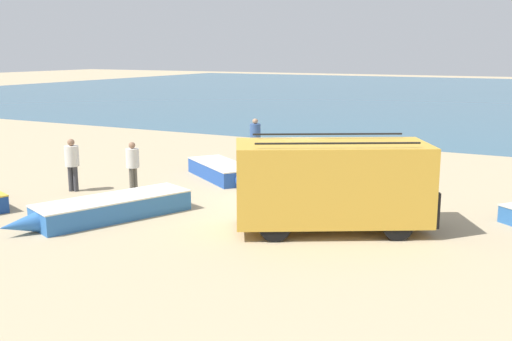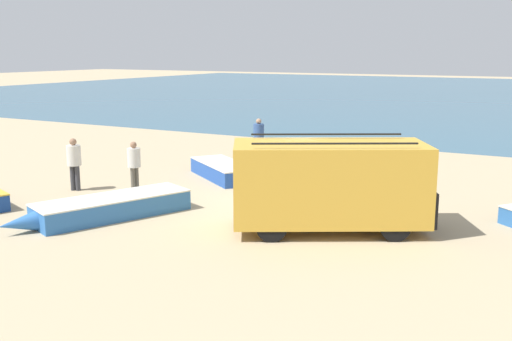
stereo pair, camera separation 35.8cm
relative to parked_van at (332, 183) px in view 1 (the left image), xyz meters
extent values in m
plane|color=tan|center=(-2.26, 1.97, -1.26)|extent=(200.00, 200.00, 0.00)
cube|color=#33607A|center=(-2.26, 53.97, -1.26)|extent=(120.00, 80.00, 0.01)
cube|color=gold|center=(-0.02, -0.01, 0.02)|extent=(5.30, 4.23, 2.02)
cube|color=black|center=(2.15, 1.21, -0.53)|extent=(1.03, 1.73, 0.91)
cube|color=#1E232D|center=(2.08, 1.17, 0.63)|extent=(0.96, 1.64, 0.65)
cylinder|color=black|center=(0.85, 1.53, -0.88)|extent=(0.78, 0.57, 0.77)
cylinder|color=black|center=(1.75, -0.07, -0.88)|extent=(0.78, 0.57, 0.77)
cylinder|color=black|center=(-1.80, 0.04, -0.88)|extent=(0.78, 0.57, 0.77)
cylinder|color=black|center=(-0.90, -1.56, -0.88)|extent=(0.78, 0.57, 0.77)
cylinder|color=black|center=(-0.43, 0.70, 1.15)|extent=(3.52, 2.02, 0.05)
cylinder|color=black|center=(0.38, -0.73, 1.15)|extent=(3.52, 2.02, 0.05)
cube|color=#2D66AD|center=(-5.84, -1.73, -0.99)|extent=(2.91, 4.50, 0.55)
cone|color=#2D66AD|center=(-6.86, -4.15, -0.99)|extent=(0.84, 1.08, 0.52)
cube|color=silver|center=(-5.84, -1.73, -0.78)|extent=(1.22, 0.66, 0.05)
cube|color=silver|center=(-5.84, -1.73, -0.70)|extent=(2.94, 4.54, 0.04)
cube|color=#234CA3|center=(-5.87, 4.22, -1.00)|extent=(3.52, 3.03, 0.53)
cone|color=#234CA3|center=(-4.18, 3.02, -1.00)|extent=(0.90, 0.84, 0.50)
cube|color=silver|center=(-5.87, 4.22, -0.80)|extent=(0.85, 1.09, 0.05)
cube|color=silver|center=(-5.87, 4.22, -0.71)|extent=(3.56, 3.06, 0.04)
cube|color=navy|center=(-1.65, 6.68, -0.94)|extent=(2.18, 3.85, 0.64)
cone|color=navy|center=(-1.98, 4.48, -0.94)|extent=(0.72, 0.88, 0.61)
cube|color=#B22D23|center=(-1.65, 6.68, -0.69)|extent=(1.55, 0.42, 0.05)
cube|color=#B22D23|center=(-1.65, 6.68, -0.60)|extent=(2.20, 3.89, 0.04)
cylinder|color=#5B564C|center=(-7.41, 1.01, -0.86)|extent=(0.15, 0.15, 0.80)
cylinder|color=#5B564C|center=(-7.40, 1.18, -0.86)|extent=(0.15, 0.15, 0.80)
cylinder|color=silver|center=(-7.40, 1.09, -0.14)|extent=(0.44, 0.44, 0.64)
sphere|color=#8C664C|center=(-7.40, 1.09, 0.28)|extent=(0.22, 0.22, 0.22)
cylinder|color=#5B564C|center=(-6.62, 8.40, -0.84)|extent=(0.16, 0.16, 0.85)
cylinder|color=#5B564C|center=(-6.57, 8.23, -0.84)|extent=(0.16, 0.16, 0.85)
cylinder|color=#335189|center=(-6.60, 8.31, -0.08)|extent=(0.46, 0.46, 0.67)
sphere|color=tan|center=(-6.60, 8.31, 0.38)|extent=(0.23, 0.23, 0.23)
cylinder|color=#38383D|center=(-9.09, 0.19, -0.84)|extent=(0.16, 0.16, 0.85)
cylinder|color=#38383D|center=(-9.26, 0.13, -0.84)|extent=(0.16, 0.16, 0.85)
cylinder|color=silver|center=(-9.18, 0.16, -0.07)|extent=(0.46, 0.46, 0.68)
sphere|color=#8C664C|center=(-9.18, 0.16, 0.38)|extent=(0.23, 0.23, 0.23)
camera|label=1|loc=(5.21, -14.27, 3.35)|focal=42.00mm
camera|label=2|loc=(5.53, -14.11, 3.35)|focal=42.00mm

